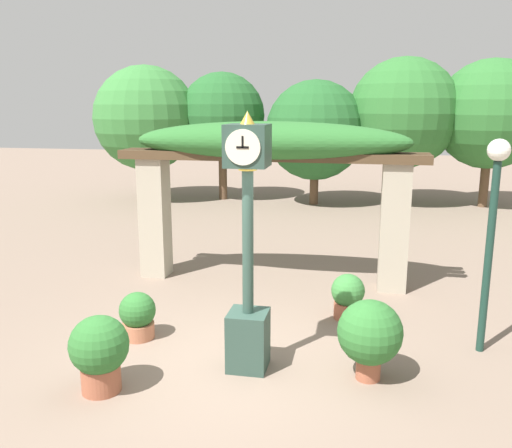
{
  "coord_description": "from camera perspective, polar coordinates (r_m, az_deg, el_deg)",
  "views": [
    {
      "loc": [
        1.62,
        -6.16,
        3.23
      ],
      "look_at": [
        0.31,
        0.43,
        1.73
      ],
      "focal_mm": 38.0,
      "sensor_mm": 36.0,
      "label": 1
    }
  ],
  "objects": [
    {
      "name": "pergola",
      "position": [
        9.63,
        1.47,
        6.82
      ],
      "size": [
        5.48,
        1.08,
        2.93
      ],
      "color": "#A89E89",
      "rests_on": "ground"
    },
    {
      "name": "tree_line",
      "position": [
        17.81,
        6.63,
        11.01
      ],
      "size": [
        14.35,
        4.26,
        4.67
      ],
      "color": "brown",
      "rests_on": "ground"
    },
    {
      "name": "potted_plant_near_left",
      "position": [
        7.85,
        -12.36,
        -9.36
      ],
      "size": [
        0.51,
        0.51,
        0.67
      ],
      "color": "#B26B4C",
      "rests_on": "ground"
    },
    {
      "name": "pedestal_clock",
      "position": [
        6.49,
        -0.86,
        -3.71
      ],
      "size": [
        0.48,
        0.53,
        3.15
      ],
      "color": "#2D473D",
      "rests_on": "ground"
    },
    {
      "name": "lamp_post",
      "position": [
        7.46,
        23.68,
        1.34
      ],
      "size": [
        0.28,
        0.28,
        2.81
      ],
      "color": "#19382D",
      "rests_on": "ground"
    },
    {
      "name": "potted_plant_near_right",
      "position": [
        6.54,
        -16.16,
        -12.68
      ],
      "size": [
        0.68,
        0.68,
        0.9
      ],
      "color": "#9E563D",
      "rests_on": "ground"
    },
    {
      "name": "potted_plant_far_right",
      "position": [
        8.44,
        9.64,
        -7.43
      ],
      "size": [
        0.51,
        0.51,
        0.7
      ],
      "color": "#9E563D",
      "rests_on": "ground"
    },
    {
      "name": "ground_plane",
      "position": [
        7.14,
        -3.25,
        -14.34
      ],
      "size": [
        60.0,
        60.0,
        0.0
      ],
      "primitive_type": "plane",
      "color": "#7F6B5B"
    },
    {
      "name": "potted_plant_far_left",
      "position": [
        6.65,
        11.9,
        -11.27
      ],
      "size": [
        0.77,
        0.77,
        0.98
      ],
      "color": "#9E563D",
      "rests_on": "ground"
    }
  ]
}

